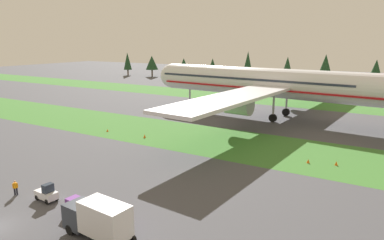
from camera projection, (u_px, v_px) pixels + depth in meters
grass_strip_near at (193, 137)px, 62.53m from camera, size 320.00×17.11×0.01m
grass_strip_far at (273, 100)px, 101.32m from camera, size 320.00×17.11×0.01m
airliner at (272, 83)px, 76.76m from camera, size 62.07×76.46×21.82m
baggage_tug at (47, 193)px, 37.42m from camera, size 2.68×1.47×1.97m
cargo_dolly_lead at (77, 205)px, 34.64m from camera, size 2.29×1.64×1.55m
cargo_dolly_second at (96, 213)px, 33.04m from camera, size 2.29×1.64×1.55m
cargo_dolly_third at (118, 221)px, 31.45m from camera, size 2.29×1.64×1.55m
catering_truck at (98, 218)px, 29.86m from camera, size 7.12×2.85×3.58m
ground_crew_loader at (15, 187)px, 38.71m from camera, size 0.39×0.46×1.74m
taxiway_marker_0 at (308, 161)px, 49.13m from camera, size 0.44×0.44×0.56m
taxiway_marker_1 at (145, 136)px, 61.95m from camera, size 0.44×0.44×0.65m
taxiway_marker_2 at (336, 163)px, 48.23m from camera, size 0.44×0.44×0.56m
taxiway_marker_3 at (107, 130)px, 66.23m from camera, size 0.44×0.44×0.46m
distant_tree_line at (325, 68)px, 127.23m from camera, size 179.79×10.34×12.71m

